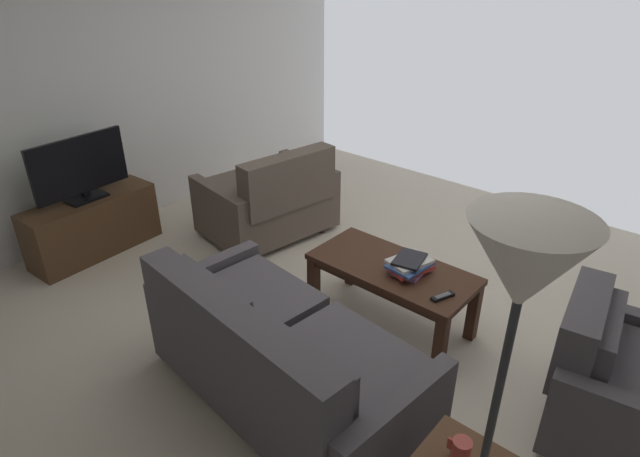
# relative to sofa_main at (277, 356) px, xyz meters

# --- Properties ---
(ground_plane) EXTENTS (5.44, 5.54, 0.01)m
(ground_plane) POSITION_rel_sofa_main_xyz_m (0.15, -0.94, -0.37)
(ground_plane) COLOR beige
(wall_right) EXTENTS (0.12, 5.54, 2.59)m
(wall_right) POSITION_rel_sofa_main_xyz_m (2.88, -0.94, 0.93)
(wall_right) COLOR silver
(wall_right) RESTS_ON ground
(sofa_main) EXTENTS (1.78, 0.99, 0.84)m
(sofa_main) POSITION_rel_sofa_main_xyz_m (0.00, 0.00, 0.00)
(sofa_main) COLOR black
(sofa_main) RESTS_ON ground
(loveseat_near) EXTENTS (0.99, 1.22, 0.87)m
(loveseat_near) POSITION_rel_sofa_main_xyz_m (1.54, -1.46, 0.00)
(loveseat_near) COLOR black
(loveseat_near) RESTS_ON ground
(coffee_table) EXTENTS (1.13, 0.54, 0.48)m
(coffee_table) POSITION_rel_sofa_main_xyz_m (-0.05, -1.06, 0.04)
(coffee_table) COLOR #3D2316
(coffee_table) RESTS_ON ground
(floor_lamp) EXTENTS (0.35, 0.35, 1.76)m
(floor_lamp) POSITION_rel_sofa_main_xyz_m (-1.30, 0.28, 1.15)
(floor_lamp) COLOR #262628
(floor_lamp) RESTS_ON ground
(tv_stand) EXTENTS (0.43, 1.12, 0.52)m
(tv_stand) POSITION_rel_sofa_main_xyz_m (2.48, -0.22, -0.10)
(tv_stand) COLOR #4C331E
(tv_stand) RESTS_ON ground
(flat_tv) EXTENTS (0.22, 0.82, 0.54)m
(flat_tv) POSITION_rel_sofa_main_xyz_m (2.48, -0.22, 0.43)
(flat_tv) COLOR black
(flat_tv) RESTS_ON tv_stand
(armchair_side) EXTENTS (0.93, 0.97, 0.79)m
(armchair_side) POSITION_rel_sofa_main_xyz_m (-1.55, -1.07, -0.02)
(armchair_side) COLOR black
(armchair_side) RESTS_ON ground
(coffee_mug) EXTENTS (0.10, 0.08, 0.10)m
(coffee_mug) POSITION_rel_sofa_main_xyz_m (-1.15, 0.08, 0.22)
(coffee_mug) COLOR #B23F38
(coffee_mug) RESTS_ON end_table
(book_stack) EXTENTS (0.27, 0.33, 0.11)m
(book_stack) POSITION_rel_sofa_main_xyz_m (-0.18, -1.07, 0.17)
(book_stack) COLOR #996699
(book_stack) RESTS_ON coffee_table
(tv_remote) EXTENTS (0.10, 0.17, 0.02)m
(tv_remote) POSITION_rel_sofa_main_xyz_m (-0.50, -0.96, 0.12)
(tv_remote) COLOR black
(tv_remote) RESTS_ON coffee_table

